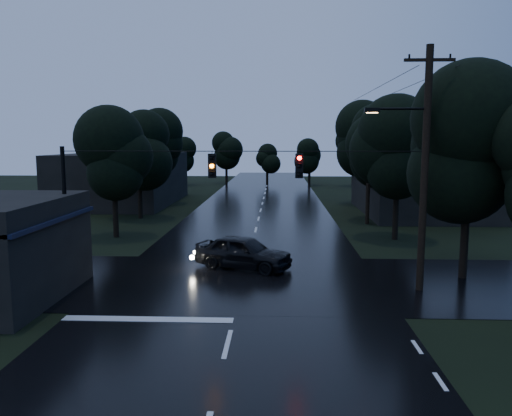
{
  "coord_description": "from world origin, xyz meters",
  "views": [
    {
      "loc": [
        1.51,
        -9.59,
        6.2
      ],
      "look_at": [
        0.49,
        14.09,
        3.03
      ],
      "focal_mm": 35.0,
      "sensor_mm": 36.0,
      "label": 1
    }
  ],
  "objects": [
    {
      "name": "span_signals",
      "position": [
        0.56,
        10.99,
        5.24
      ],
      "size": [
        15.0,
        0.37,
        1.12
      ],
      "color": "black",
      "rests_on": "ground"
    },
    {
      "name": "tree_right_b",
      "position": [
        9.6,
        30.0,
        5.99
      ],
      "size": [
        4.48,
        4.48,
        9.44
      ],
      "color": "black",
      "rests_on": "ground"
    },
    {
      "name": "tree_right_c",
      "position": [
        10.2,
        40.0,
        6.37
      ],
      "size": [
        4.76,
        4.76,
        10.03
      ],
      "color": "black",
      "rests_on": "ground"
    },
    {
      "name": "tree_right_a",
      "position": [
        9.0,
        22.0,
        5.62
      ],
      "size": [
        4.2,
        4.2,
        8.85
      ],
      "color": "black",
      "rests_on": "ground"
    },
    {
      "name": "car",
      "position": [
        -0.15,
        14.29,
        0.82
      ],
      "size": [
        5.19,
        3.59,
        1.64
      ],
      "primitive_type": "imported",
      "rotation": [
        0.0,
        0.0,
        1.19
      ],
      "color": "black",
      "rests_on": "ground"
    },
    {
      "name": "tree_left_a",
      "position": [
        -9.0,
        22.0,
        5.24
      ],
      "size": [
        3.92,
        3.92,
        8.26
      ],
      "color": "black",
      "rests_on": "ground"
    },
    {
      "name": "utility_pole_main",
      "position": [
        7.41,
        11.0,
        5.26
      ],
      "size": [
        3.5,
        0.3,
        10.0
      ],
      "color": "black",
      "rests_on": "ground"
    },
    {
      "name": "tree_left_b",
      "position": [
        -9.6,
        30.0,
        5.62
      ],
      "size": [
        4.2,
        4.2,
        8.85
      ],
      "color": "black",
      "rests_on": "ground"
    },
    {
      "name": "anchor_pole_left",
      "position": [
        -7.5,
        11.0,
        3.0
      ],
      "size": [
        0.18,
        0.18,
        6.0
      ],
      "primitive_type": "cylinder",
      "color": "black",
      "rests_on": "ground"
    },
    {
      "name": "main_road",
      "position": [
        0.0,
        30.0,
        0.0
      ],
      "size": [
        12.0,
        120.0,
        0.02
      ],
      "primitive_type": "cube",
      "color": "black",
      "rests_on": "ground"
    },
    {
      "name": "tree_corner_near",
      "position": [
        10.0,
        13.0,
        5.99
      ],
      "size": [
        4.48,
        4.48,
        9.44
      ],
      "color": "black",
      "rests_on": "ground"
    },
    {
      "name": "building_far_right",
      "position": [
        14.0,
        34.0,
        2.2
      ],
      "size": [
        10.0,
        14.0,
        4.4
      ],
      "primitive_type": "cube",
      "color": "black",
      "rests_on": "ground"
    },
    {
      "name": "tree_left_c",
      "position": [
        -10.2,
        40.0,
        5.99
      ],
      "size": [
        4.48,
        4.48,
        9.44
      ],
      "color": "black",
      "rests_on": "ground"
    },
    {
      "name": "building_far_left",
      "position": [
        -14.0,
        40.0,
        2.5
      ],
      "size": [
        10.0,
        16.0,
        5.0
      ],
      "primitive_type": "cube",
      "color": "black",
      "rests_on": "ground"
    },
    {
      "name": "utility_pole_far",
      "position": [
        8.3,
        28.0,
        3.88
      ],
      "size": [
        2.0,
        0.3,
        7.5
      ],
      "color": "black",
      "rests_on": "ground"
    },
    {
      "name": "cross_street",
      "position": [
        0.0,
        12.0,
        0.0
      ],
      "size": [
        60.0,
        9.0,
        0.02
      ],
      "primitive_type": "cube",
      "color": "black",
      "rests_on": "ground"
    }
  ]
}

